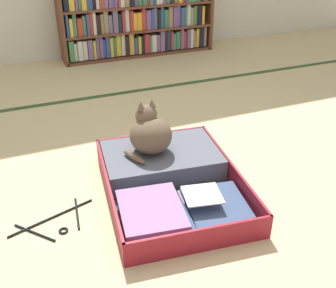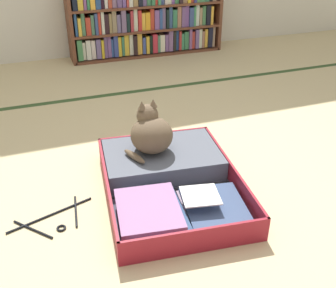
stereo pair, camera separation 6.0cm
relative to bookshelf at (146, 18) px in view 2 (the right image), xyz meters
name	(u,v)px [view 2 (the right image)]	position (x,y,z in m)	size (l,w,h in m)	color
ground_plane	(195,200)	(-0.46, -2.25, -0.34)	(10.00, 10.00, 0.00)	#CDBD8B
tatami_border	(122,93)	(-0.46, -0.87, -0.34)	(4.80, 0.05, 0.00)	#324E27
bookshelf	(146,18)	(0.00, 0.00, 0.00)	(1.42, 0.25, 0.69)	brown
open_suitcase	(167,178)	(-0.55, -2.11, -0.29)	(0.70, 0.88, 0.12)	maroon
black_cat	(150,133)	(-0.58, -1.93, -0.12)	(0.27, 0.25, 0.26)	brown
clothes_hanger	(54,219)	(-1.10, -2.17, -0.33)	(0.38, 0.25, 0.01)	black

